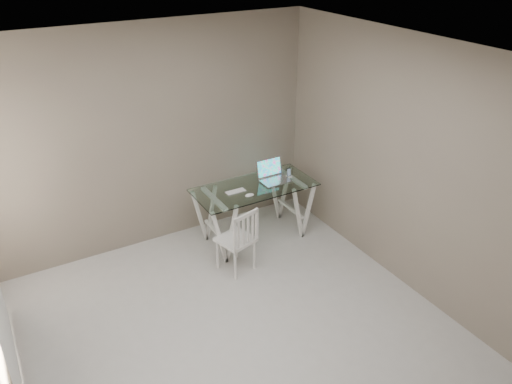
% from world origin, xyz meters
% --- Properties ---
extents(room, '(4.50, 4.52, 2.71)m').
position_xyz_m(room, '(-0.06, 0.02, 1.72)').
color(room, '#ACAAA5').
rests_on(room, ground).
extents(desk, '(1.50, 0.70, 0.75)m').
position_xyz_m(desk, '(0.99, 1.61, 0.38)').
color(desk, silver).
rests_on(desk, ground).
extents(chair, '(0.45, 0.45, 0.81)m').
position_xyz_m(chair, '(0.50, 1.10, 0.45)').
color(chair, silver).
rests_on(chair, ground).
extents(laptop, '(0.36, 0.30, 0.25)m').
position_xyz_m(laptop, '(1.29, 1.67, 0.81)').
color(laptop, '#B4B5B9').
rests_on(laptop, desk).
extents(keyboard, '(0.26, 0.11, 0.01)m').
position_xyz_m(keyboard, '(0.73, 1.61, 0.75)').
color(keyboard, silver).
rests_on(keyboard, desk).
extents(mouse, '(0.11, 0.07, 0.04)m').
position_xyz_m(mouse, '(0.81, 1.42, 0.76)').
color(mouse, white).
rests_on(mouse, desk).
extents(phone_dock, '(0.06, 0.06, 0.12)m').
position_xyz_m(phone_dock, '(1.50, 1.62, 0.78)').
color(phone_dock, white).
rests_on(phone_dock, desk).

